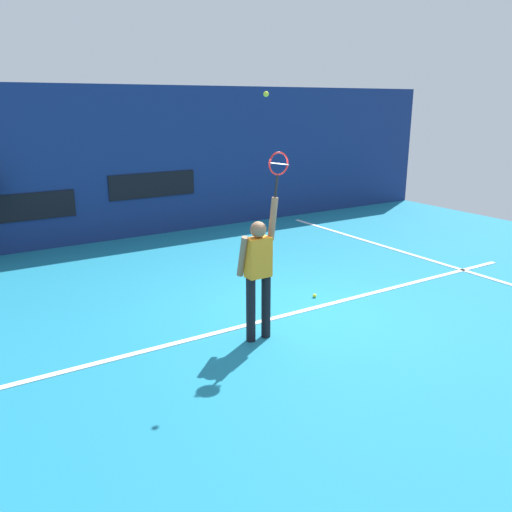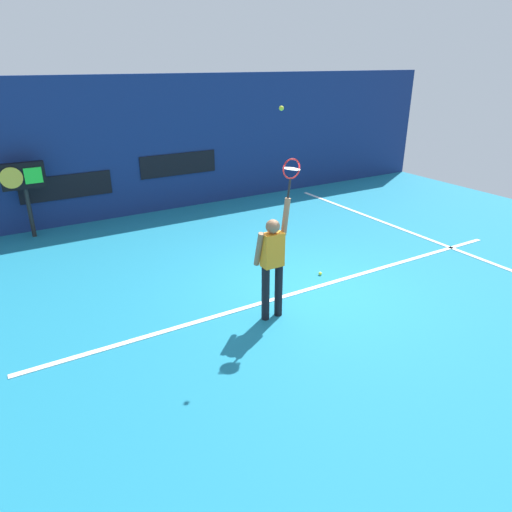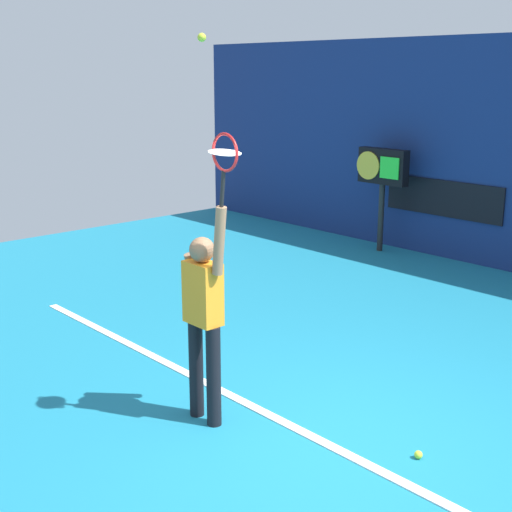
# 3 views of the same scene
# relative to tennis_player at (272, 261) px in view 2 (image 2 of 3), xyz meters

# --- Properties ---
(ground_plane) EXTENTS (18.00, 18.00, 0.00)m
(ground_plane) POSITION_rel_tennis_player_xyz_m (1.11, 0.47, -1.01)
(ground_plane) COLOR teal
(back_wall) EXTENTS (18.00, 0.20, 3.60)m
(back_wall) POSITION_rel_tennis_player_xyz_m (1.11, 6.64, 0.79)
(back_wall) COLOR navy
(back_wall) RESTS_ON ground_plane
(sponsor_banner_center) EXTENTS (2.20, 0.03, 0.60)m
(sponsor_banner_center) POSITION_rel_tennis_player_xyz_m (1.11, 6.52, 0.23)
(sponsor_banner_center) COLOR black
(sponsor_banner_portside) EXTENTS (2.20, 0.03, 0.60)m
(sponsor_banner_portside) POSITION_rel_tennis_player_xyz_m (-1.89, 6.52, -0.01)
(sponsor_banner_portside) COLOR black
(court_baseline) EXTENTS (10.00, 0.10, 0.01)m
(court_baseline) POSITION_rel_tennis_player_xyz_m (1.11, 0.47, -1.01)
(court_baseline) COLOR white
(court_baseline) RESTS_ON ground_plane
(court_sideline) EXTENTS (0.10, 7.00, 0.01)m
(court_sideline) POSITION_rel_tennis_player_xyz_m (5.12, 2.47, -1.01)
(court_sideline) COLOR white
(court_sideline) RESTS_ON ground_plane
(tennis_player) EXTENTS (0.56, 0.31, 1.99)m
(tennis_player) POSITION_rel_tennis_player_xyz_m (0.00, 0.00, 0.00)
(tennis_player) COLOR black
(tennis_player) RESTS_ON ground_plane
(tennis_racket) EXTENTS (0.35, 0.27, 0.62)m
(tennis_racket) POSITION_rel_tennis_player_xyz_m (0.31, -0.00, 1.38)
(tennis_racket) COLOR black
(tennis_ball) EXTENTS (0.07, 0.07, 0.07)m
(tennis_ball) POSITION_rel_tennis_player_xyz_m (0.09, -0.04, 2.29)
(tennis_ball) COLOR #CCE033
(scoreboard_clock) EXTENTS (0.96, 0.20, 1.78)m
(scoreboard_clock) POSITION_rel_tennis_player_xyz_m (-2.85, 6.12, 0.38)
(scoreboard_clock) COLOR black
(scoreboard_clock) RESTS_ON ground_plane
(spare_ball) EXTENTS (0.07, 0.07, 0.07)m
(spare_ball) POSITION_rel_tennis_player_xyz_m (1.69, 0.86, -0.98)
(spare_ball) COLOR #CCE033
(spare_ball) RESTS_ON ground_plane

